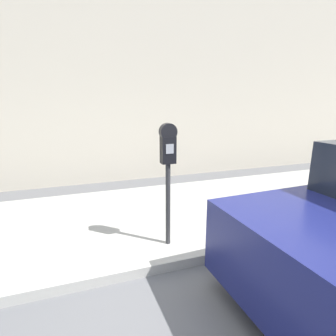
# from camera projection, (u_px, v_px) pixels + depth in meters

# --- Properties ---
(ground_plane) EXTENTS (60.00, 60.00, 0.00)m
(ground_plane) POSITION_uv_depth(u_px,v_px,m) (221.00, 320.00, 2.36)
(ground_plane) COLOR slate
(sidewalk) EXTENTS (24.00, 2.80, 0.12)m
(sidewalk) POSITION_uv_depth(u_px,v_px,m) (153.00, 216.00, 4.36)
(sidewalk) COLOR #ADAAA3
(sidewalk) RESTS_ON ground_plane
(building_facade) EXTENTS (24.00, 0.30, 6.86)m
(building_facade) POSITION_uv_depth(u_px,v_px,m) (120.00, 33.00, 5.91)
(building_facade) COLOR beige
(building_facade) RESTS_ON ground_plane
(parking_meter) EXTENTS (0.20, 0.13, 1.55)m
(parking_meter) POSITION_uv_depth(u_px,v_px,m) (168.00, 161.00, 3.15)
(parking_meter) COLOR #2D2D30
(parking_meter) RESTS_ON sidewalk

